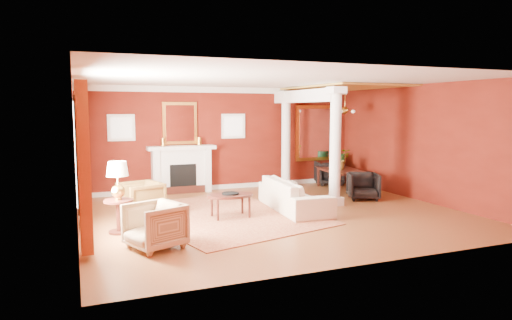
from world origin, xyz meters
name	(u,v)px	position (x,y,z in m)	size (l,w,h in m)	color
ground	(274,214)	(0.00, 0.00, 0.00)	(8.00, 8.00, 0.00)	brown
room_shell	(275,121)	(0.00, 0.00, 2.02)	(8.04, 7.04, 2.92)	maroon
fireplace	(182,169)	(-1.30, 3.32, 0.65)	(1.85, 0.42, 1.29)	white
overmantel_mirror	(180,123)	(-1.30, 3.45, 1.90)	(0.95, 0.07, 1.15)	gold
flank_window_left	(121,128)	(-2.85, 3.46, 1.80)	(0.70, 0.07, 0.70)	white
flank_window_right	(233,126)	(0.25, 3.46, 1.80)	(0.70, 0.07, 0.70)	white
left_window	(82,159)	(-3.89, -0.60, 1.42)	(0.21, 2.55, 2.60)	white
column_front	(335,146)	(1.70, 0.30, 1.43)	(0.36, 0.36, 2.80)	white
column_back	(286,139)	(1.70, 3.00, 1.43)	(0.36, 0.36, 2.80)	white
header_beam	(304,96)	(1.70, 1.90, 2.62)	(0.30, 3.20, 0.32)	white
amber_ceiling	(345,87)	(2.85, 1.75, 2.87)	(2.30, 3.40, 0.04)	gold
dining_mirror	(315,133)	(2.90, 3.45, 1.55)	(1.30, 0.07, 1.70)	gold
chandelier	(345,110)	(2.90, 1.80, 2.25)	(0.60, 0.62, 0.75)	gold
crown_trim	(225,90)	(0.00, 3.46, 2.82)	(8.00, 0.08, 0.16)	white
base_trim	(226,187)	(0.00, 3.46, 0.06)	(8.00, 0.08, 0.12)	white
rug	(222,215)	(-1.11, 0.28, 0.01)	(3.17, 4.23, 0.02)	maroon
sofa	(294,190)	(0.58, 0.19, 0.47)	(2.39, 0.70, 0.93)	beige
armchair_leopard	(141,198)	(-2.75, 0.81, 0.41)	(0.80, 0.75, 0.82)	black
armchair_stripe	(155,224)	(-2.83, -1.56, 0.42)	(0.81, 0.76, 0.83)	tan
coffee_table	(230,196)	(-1.00, 0.02, 0.45)	(0.99, 0.99, 0.50)	black
coffee_book	(227,189)	(-1.06, 0.06, 0.62)	(0.18, 0.02, 0.24)	black
side_table	(118,186)	(-3.29, -0.35, 0.87)	(0.53, 0.53, 1.33)	black
dining_table	(342,174)	(3.00, 2.02, 0.47)	(1.69, 0.59, 0.94)	black
dining_chair_near	(363,185)	(2.76, 0.65, 0.37)	(0.73, 0.68, 0.75)	black
dining_chair_far	(329,172)	(3.16, 3.00, 0.39)	(0.76, 0.71, 0.78)	black
green_urn	(339,172)	(3.46, 2.94, 0.37)	(0.40, 0.40, 0.95)	#154124
potted_plant	(340,149)	(2.93, 2.03, 1.17)	(0.52, 0.58, 0.45)	#26591E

